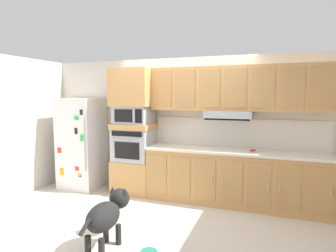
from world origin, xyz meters
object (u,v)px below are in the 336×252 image
at_px(dog, 108,213).
at_px(built_in_oven, 134,145).
at_px(refrigerator, 82,143).
at_px(screwdriver, 253,150).
at_px(microwave, 134,115).

bearing_deg(dog, built_in_oven, 17.70).
height_order(refrigerator, built_in_oven, refrigerator).
bearing_deg(dog, refrigerator, 43.15).
bearing_deg(refrigerator, dog, -46.89).
relative_size(refrigerator, built_in_oven, 2.51).
distance_m(built_in_oven, screwdriver, 2.14).
height_order(screwdriver, dog, screwdriver).
xyz_separation_m(refrigerator, screwdriver, (3.26, 0.06, 0.05)).
relative_size(built_in_oven, screwdriver, 4.15).
xyz_separation_m(microwave, dog, (0.61, -1.91, -1.04)).
distance_m(screwdriver, dog, 2.50).
height_order(built_in_oven, microwave, microwave).
relative_size(refrigerator, microwave, 2.73).
bearing_deg(microwave, built_in_oven, 179.23).
distance_m(microwave, screwdriver, 2.20).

